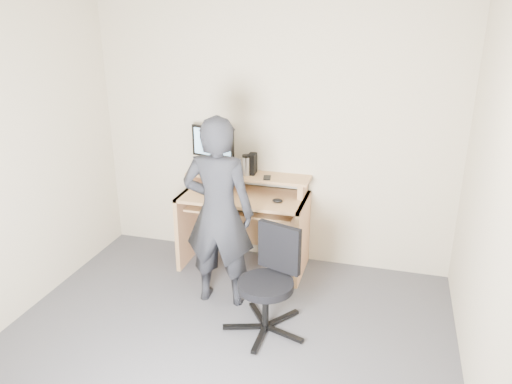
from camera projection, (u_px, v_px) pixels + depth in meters
The scene contains 13 objects.
ground at pixel (212, 362), 3.64m from camera, with size 3.50×3.50×0.00m, color #5A595E.
back_wall at pixel (272, 138), 4.78m from camera, with size 3.50×0.02×2.50m, color #BFB397.
desk at pixel (246, 212), 4.88m from camera, with size 1.20×0.60×0.91m.
monitor at pixel (213, 145), 4.79m from camera, with size 0.46×0.16×0.45m.
external_drive at pixel (252, 164), 4.80m from camera, with size 0.07×0.13×0.20m, color black.
travel_mug at pixel (246, 166), 4.77m from camera, with size 0.08×0.08×0.18m, color #ADADB1.
smartphone at pixel (267, 178), 4.71m from camera, with size 0.07×0.13×0.01m, color black.
charger at pixel (224, 174), 4.77m from camera, with size 0.04×0.04×0.04m, color black.
headphones at pixel (229, 170), 4.91m from camera, with size 0.16×0.16×0.02m, color silver.
keyboard at pixel (235, 206), 4.70m from camera, with size 0.46×0.18×0.03m, color black.
mouse at pixel (277, 201), 4.55m from camera, with size 0.10×0.06×0.04m, color black.
office_chair at pixel (270, 277), 3.89m from camera, with size 0.66×0.63×0.83m.
person at pixel (219, 213), 4.14m from camera, with size 0.60×0.39×1.65m, color black.
Camera 1 is at (1.12, -2.78, 2.44)m, focal length 35.00 mm.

